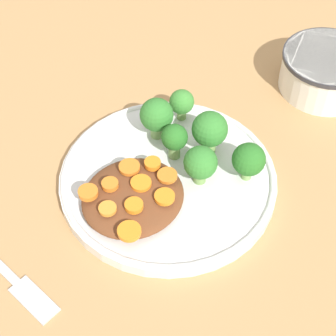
% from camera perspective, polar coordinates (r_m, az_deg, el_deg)
% --- Properties ---
extents(ground_plane, '(4.00, 4.00, 0.00)m').
position_cam_1_polar(ground_plane, '(0.69, -0.00, -1.64)').
color(ground_plane, tan).
extents(plate, '(0.26, 0.26, 0.02)m').
position_cam_1_polar(plate, '(0.68, -0.00, -1.10)').
color(plate, silver).
rests_on(plate, ground_plane).
extents(dip_bowl, '(0.13, 0.13, 0.06)m').
position_cam_1_polar(dip_bowl, '(0.82, 15.80, 9.60)').
color(dip_bowl, white).
rests_on(dip_bowl, ground_plane).
extents(stew_mound, '(0.12, 0.11, 0.02)m').
position_cam_1_polar(stew_mound, '(0.64, -3.51, -3.01)').
color(stew_mound, brown).
rests_on(stew_mound, plate).
extents(broccoli_floret_0, '(0.04, 0.04, 0.06)m').
position_cam_1_polar(broccoli_floret_0, '(0.68, 4.26, 3.84)').
color(broccoli_floret_0, '#759E51').
rests_on(broccoli_floret_0, plate).
extents(broccoli_floret_1, '(0.04, 0.04, 0.05)m').
position_cam_1_polar(broccoli_floret_1, '(0.66, 8.20, 0.81)').
color(broccoli_floret_1, '#7FA85B').
rests_on(broccoli_floret_1, plate).
extents(broccoli_floret_2, '(0.04, 0.04, 0.06)m').
position_cam_1_polar(broccoli_floret_2, '(0.70, -1.17, 5.32)').
color(broccoli_floret_2, '#7FA85B').
rests_on(broccoli_floret_2, plate).
extents(broccoli_floret_3, '(0.04, 0.04, 0.05)m').
position_cam_1_polar(broccoli_floret_3, '(0.65, 3.32, 0.47)').
color(broccoli_floret_3, '#759E51').
rests_on(broccoli_floret_3, plate).
extents(broccoli_floret_4, '(0.03, 0.03, 0.04)m').
position_cam_1_polar(broccoli_floret_4, '(0.73, 1.40, 6.66)').
color(broccoli_floret_4, '#759E51').
rests_on(broccoli_floret_4, plate).
extents(broccoli_floret_5, '(0.03, 0.03, 0.05)m').
position_cam_1_polar(broccoli_floret_5, '(0.68, 0.66, 2.99)').
color(broccoli_floret_5, '#7FA85B').
rests_on(broccoli_floret_5, plate).
extents(carrot_slice_0, '(0.02, 0.02, 0.00)m').
position_cam_1_polar(carrot_slice_0, '(0.64, -2.46, -1.78)').
color(carrot_slice_0, orange).
rests_on(carrot_slice_0, stew_mound).
extents(carrot_slice_1, '(0.02, 0.02, 0.00)m').
position_cam_1_polar(carrot_slice_1, '(0.62, -6.07, -4.20)').
color(carrot_slice_1, orange).
rests_on(carrot_slice_1, stew_mound).
extents(carrot_slice_2, '(0.02, 0.02, 0.00)m').
position_cam_1_polar(carrot_slice_2, '(0.65, -0.08, -0.77)').
color(carrot_slice_2, orange).
rests_on(carrot_slice_2, stew_mound).
extents(carrot_slice_3, '(0.02, 0.02, 0.01)m').
position_cam_1_polar(carrot_slice_3, '(0.64, -5.91, -1.66)').
color(carrot_slice_3, orange).
rests_on(carrot_slice_3, stew_mound).
extents(carrot_slice_4, '(0.03, 0.03, 0.00)m').
position_cam_1_polar(carrot_slice_4, '(0.66, -3.94, 0.09)').
color(carrot_slice_4, orange).
rests_on(carrot_slice_4, stew_mound).
extents(carrot_slice_5, '(0.02, 0.02, 0.01)m').
position_cam_1_polar(carrot_slice_5, '(0.62, -3.48, -3.82)').
color(carrot_slice_5, orange).
rests_on(carrot_slice_5, stew_mound).
extents(carrot_slice_6, '(0.02, 0.02, 0.01)m').
position_cam_1_polar(carrot_slice_6, '(0.63, -0.35, -2.94)').
color(carrot_slice_6, orange).
rests_on(carrot_slice_6, stew_mound).
extents(carrot_slice_7, '(0.02, 0.02, 0.01)m').
position_cam_1_polar(carrot_slice_7, '(0.66, -1.58, 0.46)').
color(carrot_slice_7, orange).
rests_on(carrot_slice_7, stew_mound).
extents(carrot_slice_8, '(0.02, 0.02, 0.01)m').
position_cam_1_polar(carrot_slice_8, '(0.64, -8.12, -2.47)').
color(carrot_slice_8, orange).
rests_on(carrot_slice_8, stew_mound).
extents(carrot_slice_9, '(0.03, 0.03, 0.01)m').
position_cam_1_polar(carrot_slice_9, '(0.60, -3.96, -6.43)').
color(carrot_slice_9, orange).
rests_on(carrot_slice_9, stew_mound).
extents(fork, '(0.03, 0.19, 0.01)m').
position_cam_1_polar(fork, '(0.64, -16.12, -10.09)').
color(fork, '#BBBBBB').
rests_on(fork, ground_plane).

